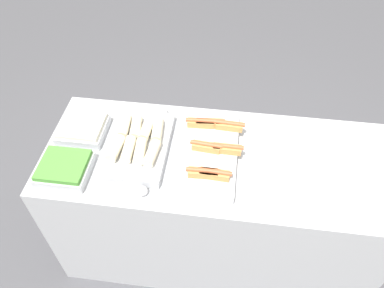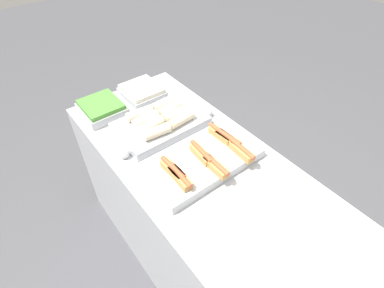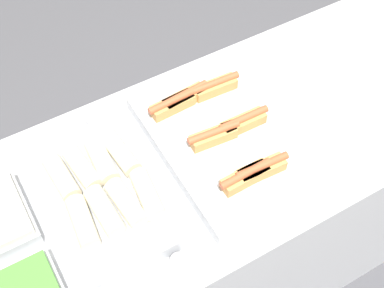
{
  "view_description": "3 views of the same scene",
  "coord_description": "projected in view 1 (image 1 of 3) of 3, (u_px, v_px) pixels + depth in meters",
  "views": [
    {
      "loc": [
        0.03,
        -1.23,
        2.35
      ],
      "look_at": [
        -0.14,
        0.0,
        0.99
      ],
      "focal_mm": 35.0,
      "sensor_mm": 36.0,
      "label": 1
    },
    {
      "loc": [
        0.69,
        -0.64,
        1.97
      ],
      "look_at": [
        -0.14,
        0.0,
        0.99
      ],
      "focal_mm": 28.0,
      "sensor_mm": 36.0,
      "label": 2
    },
    {
      "loc": [
        -0.58,
        -0.78,
        2.21
      ],
      "look_at": [
        -0.14,
        0.0,
        0.99
      ],
      "focal_mm": 50.0,
      "sensor_mm": 36.0,
      "label": 3
    }
  ],
  "objects": [
    {
      "name": "tray_wraps",
      "position": [
        138.0,
        144.0,
        1.9
      ],
      "size": [
        0.3,
        0.47,
        0.1
      ],
      "color": "#B7BABF",
      "rests_on": "counter"
    },
    {
      "name": "serving_spoon_near",
      "position": [
        139.0,
        191.0,
        1.72
      ],
      "size": [
        0.24,
        0.05,
        0.05
      ],
      "color": "silver",
      "rests_on": "counter"
    },
    {
      "name": "tray_side_back",
      "position": [
        83.0,
        129.0,
        1.98
      ],
      "size": [
        0.24,
        0.22,
        0.07
      ],
      "color": "#B7BABF",
      "rests_on": "counter"
    },
    {
      "name": "counter",
      "position": [
        215.0,
        207.0,
        2.23
      ],
      "size": [
        1.79,
        0.71,
        0.91
      ],
      "color": "#B7BABF",
      "rests_on": "ground_plane"
    },
    {
      "name": "ground_plane",
      "position": [
        212.0,
        243.0,
        2.56
      ],
      "size": [
        12.0,
        12.0,
        0.0
      ],
      "primitive_type": "plane",
      "color": "#4C4C51"
    },
    {
      "name": "tray_hotdogs",
      "position": [
        208.0,
        151.0,
        1.87
      ],
      "size": [
        0.33,
        0.55,
        0.1
      ],
      "color": "#B7BABF",
      "rests_on": "counter"
    },
    {
      "name": "serving_spoon_far",
      "position": [
        161.0,
        112.0,
        2.09
      ],
      "size": [
        0.23,
        0.05,
        0.05
      ],
      "color": "silver",
      "rests_on": "counter"
    },
    {
      "name": "tray_side_front",
      "position": [
        64.0,
        168.0,
        1.8
      ],
      "size": [
        0.24,
        0.22,
        0.07
      ],
      "color": "#B7BABF",
      "rests_on": "counter"
    }
  ]
}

